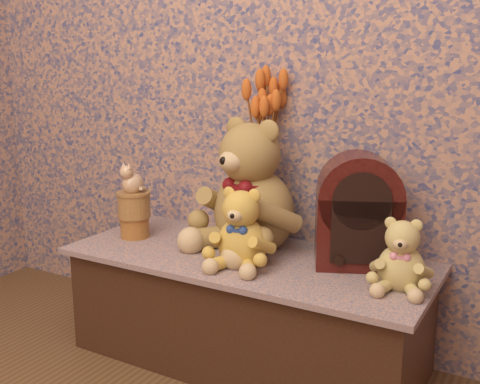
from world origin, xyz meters
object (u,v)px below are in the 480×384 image
(ceramic_vase, at_px, (262,213))
(biscuit_tin_lower, at_px, (135,227))
(teddy_medium, at_px, (242,224))
(cathedral_radio, at_px, (358,210))
(cat_figurine, at_px, (133,177))
(teddy_large, at_px, (254,179))
(teddy_small, at_px, (402,251))

(ceramic_vase, bearing_deg, biscuit_tin_lower, -156.52)
(teddy_medium, height_order, cathedral_radio, cathedral_radio)
(biscuit_tin_lower, bearing_deg, cat_figurine, 0.00)
(teddy_large, xyz_separation_m, cat_figurine, (-0.46, -0.13, -0.02))
(cathedral_radio, xyz_separation_m, ceramic_vase, (-0.39, 0.06, -0.08))
(teddy_medium, distance_m, ceramic_vase, 0.27)
(teddy_large, distance_m, teddy_small, 0.61)
(ceramic_vase, bearing_deg, cat_figurine, -156.52)
(teddy_large, bearing_deg, teddy_medium, -56.99)
(teddy_small, relative_size, biscuit_tin_lower, 2.11)
(cat_figurine, bearing_deg, biscuit_tin_lower, 0.00)
(biscuit_tin_lower, bearing_deg, teddy_small, -0.22)
(ceramic_vase, height_order, cat_figurine, cat_figurine)
(teddy_medium, bearing_deg, cat_figurine, 165.28)
(ceramic_vase, bearing_deg, teddy_large, -90.70)
(cathedral_radio, bearing_deg, teddy_large, 156.00)
(teddy_small, bearing_deg, cathedral_radio, 135.20)
(biscuit_tin_lower, bearing_deg, ceramic_vase, 23.48)
(cathedral_radio, relative_size, cat_figurine, 3.09)
(teddy_large, bearing_deg, cathedral_radio, 15.20)
(teddy_medium, xyz_separation_m, cat_figurine, (-0.52, 0.06, 0.10))
(teddy_small, xyz_separation_m, ceramic_vase, (-0.58, 0.20, -0.01))
(teddy_medium, distance_m, cat_figurine, 0.53)
(teddy_large, relative_size, cat_figurine, 4.17)
(teddy_small, bearing_deg, ceramic_vase, 152.77)
(teddy_large, relative_size, teddy_small, 2.17)
(cathedral_radio, height_order, ceramic_vase, cathedral_radio)
(ceramic_vase, height_order, biscuit_tin_lower, ceramic_vase)
(teddy_small, bearing_deg, cat_figurine, 171.87)
(ceramic_vase, distance_m, cat_figurine, 0.51)
(teddy_small, relative_size, cathedral_radio, 0.62)
(biscuit_tin_lower, bearing_deg, teddy_large, 16.44)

